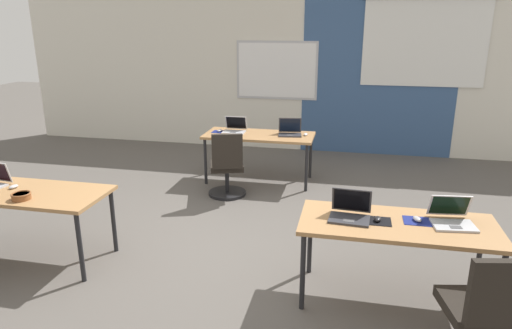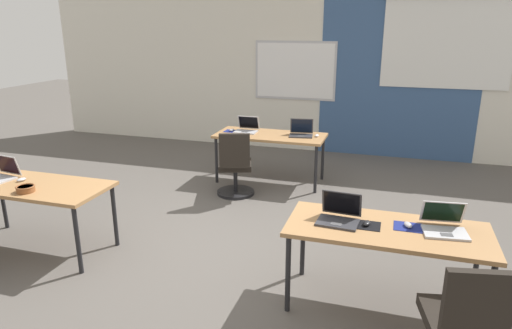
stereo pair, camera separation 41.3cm
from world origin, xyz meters
name	(u,v)px [view 1 (the left image)]	position (x,y,z in m)	size (l,w,h in m)	color
ground_plane	(217,247)	(0.00, 0.00, 0.00)	(24.00, 24.00, 0.00)	#56514C
back_wall_assembly	(284,73)	(0.06, 4.20, 1.41)	(10.00, 0.27, 2.80)	silver
desk_near_left	(26,197)	(-1.75, -0.60, 0.66)	(1.60, 0.70, 0.72)	#A37547
desk_near_right	(397,229)	(1.75, -0.60, 0.66)	(1.60, 0.70, 0.72)	#A37547
desk_far_center	(259,138)	(0.00, 2.20, 0.66)	(1.60, 0.70, 0.72)	#A37547
laptop_far_left	(235,129)	(-0.39, 2.27, 0.77)	(0.33, 0.32, 0.22)	#B7B7BC
mousepad_far_left	(220,132)	(-0.61, 2.22, 0.72)	(0.22, 0.19, 0.00)	navy
mouse_far_left	(220,131)	(-0.61, 2.22, 0.74)	(0.08, 0.11, 0.03)	#B2B2B7
chair_far_left	(227,170)	(-0.29, 1.47, 0.38)	(0.55, 0.61, 0.92)	black
mouse_near_left_end	(14,187)	(-1.91, -0.55, 0.74)	(0.08, 0.11, 0.03)	#B2B2B7
laptop_near_right_end	(452,218)	(2.17, -0.53, 0.77)	(0.37, 0.36, 0.22)	#B7B7BC
mousepad_near_right_end	(417,221)	(1.90, -0.54, 0.72)	(0.22, 0.19, 0.00)	navy
mouse_near_right_end	(417,219)	(1.90, -0.54, 0.74)	(0.09, 0.11, 0.03)	#B2B2B7
chair_near_right_end	(480,319)	(2.26, -1.32, 0.38)	(0.52, 0.57, 0.92)	black
laptop_far_right	(290,131)	(0.45, 2.26, 0.77)	(0.37, 0.32, 0.24)	#333338
mouse_far_right	(306,134)	(0.68, 2.26, 0.74)	(0.06, 0.10, 0.03)	silver
laptop_near_right_inner	(350,212)	(1.36, -0.59, 0.77)	(0.35, 0.31, 0.23)	#333338
mousepad_near_right_inner	(378,221)	(1.59, -0.61, 0.72)	(0.22, 0.19, 0.00)	black
mouse_near_right_inner	(378,219)	(1.59, -0.61, 0.74)	(0.08, 0.11, 0.03)	black
snack_bowl	(21,196)	(-1.63, -0.80, 0.76)	(0.18, 0.18, 0.06)	brown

